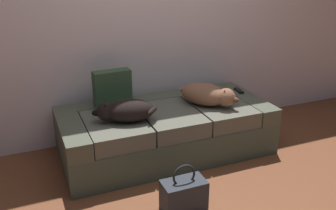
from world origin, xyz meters
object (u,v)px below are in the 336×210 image
object	(u,v)px
couch	(166,131)
dog_dark	(126,111)
handbag	(184,195)
tv_remote	(239,91)
dog_tan	(208,95)
throw_pillow	(112,89)

from	to	relation	value
couch	dog_dark	xyz separation A→B (m)	(-0.42, -0.14, 0.32)
couch	handbag	bearing A→B (deg)	-103.81
couch	handbag	xyz separation A→B (m)	(-0.21, -0.86, -0.10)
tv_remote	handbag	world-z (taller)	tv_remote
dog_tan	throw_pillow	size ratio (longest dim) A/B	1.57
dog_tan	throw_pillow	bearing A→B (deg)	158.91
dog_dark	tv_remote	xyz separation A→B (m)	(1.28, 0.27, -0.09)
couch	throw_pillow	distance (m)	0.63
tv_remote	handbag	size ratio (longest dim) A/B	0.40
dog_dark	tv_remote	bearing A→B (deg)	11.94
dog_dark	dog_tan	bearing A→B (deg)	4.50
dog_dark	throw_pillow	distance (m)	0.39
couch	throw_pillow	bearing A→B (deg)	151.05
couch	dog_dark	size ratio (longest dim) A/B	3.48
couch	dog_tan	world-z (taller)	dog_tan
throw_pillow	handbag	size ratio (longest dim) A/B	0.90
couch	tv_remote	world-z (taller)	tv_remote
dog_dark	dog_tan	size ratio (longest dim) A/B	1.04
tv_remote	couch	bearing A→B (deg)	-164.19
handbag	throw_pillow	bearing A→B (deg)	101.14
couch	handbag	distance (m)	0.89
tv_remote	throw_pillow	xyz separation A→B (m)	(-1.29, 0.11, 0.16)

